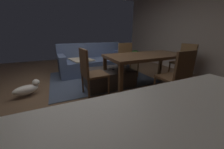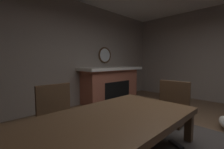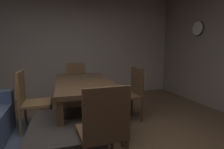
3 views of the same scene
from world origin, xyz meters
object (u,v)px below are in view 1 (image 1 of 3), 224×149
Objects in this scene: tv_remote at (113,69)px; dining_chair_east at (184,59)px; ottoman_coffee_table at (108,77)px; dining_chair_north at (127,58)px; dining_chair_west at (90,70)px; potted_plant at (135,56)px; small_dog at (27,89)px; couch at (93,62)px; dining_chair_south at (177,74)px; dining_table at (146,58)px.

tv_remote is 0.17× the size of dining_chair_east.
dining_chair_north is at bearing 31.97° from ottoman_coffee_table.
dining_chair_east is at bearing 0.22° from dining_chair_west.
small_dog is (-3.62, -1.64, -0.15)m from potted_plant.
couch is at bearing -165.70° from potted_plant.
dining_chair_north is 1.75m from potted_plant.
tv_remote reaches higher than ottoman_coffee_table.
dining_chair_east is 1.55m from dining_chair_south.
ottoman_coffee_table is 1.17× the size of dining_chair_south.
dining_chair_east reaches higher than dining_table.
dining_chair_west and dining_chair_north have the same top height.
dining_chair_south is at bearing -89.91° from dining_chair_north.
small_dog is at bearing 175.59° from ottoman_coffee_table.
potted_plant reaches higher than small_dog.
dining_table is at bearing -90.01° from dining_chair_north.
ottoman_coffee_table is at bearing -4.41° from small_dog.
dining_chair_east is 1.00× the size of dining_chair_west.
dining_chair_west is 1.30m from small_dog.
potted_plant is (-0.13, 2.12, -0.21)m from dining_chair_east.
tv_remote is (0.13, -1.28, 0.09)m from couch.
tv_remote is 0.33× the size of small_dog.
small_dog is (-1.15, 0.49, -0.37)m from dining_chair_west.
dining_chair_east is 2.13m from potted_plant.
dining_table is (0.66, -0.34, 0.27)m from tv_remote.
couch is 1.29m from tv_remote.
dining_chair_east is at bearing -37.73° from couch.
ottoman_coffee_table is 1.67m from small_dog.
tv_remote is at bearing -142.70° from dining_chair_north.
tv_remote reaches higher than small_dog.
dining_chair_north is 1.68m from dining_chair_south.
small_dog is (-3.75, 0.48, -0.37)m from dining_chair_east.
potted_plant is at bearing 47.54° from dining_chair_north.
couch is 3.90× the size of potted_plant.
dining_chair_north is at bearing 33.03° from dining_chair_west.
dining_chair_south is 1.91× the size of small_dog.
ottoman_coffee_table is 1.17× the size of dining_chair_west.
dining_chair_south is (0.00, -0.84, -0.14)m from dining_table.
couch is 2.02m from small_dog.
dining_table is at bearing -1.83° from tv_remote.
dining_chair_north is at bearing 147.28° from dining_chair_east.
tv_remote is at bearing 170.29° from dining_chair_east.
dining_chair_south is at bearing -56.58° from ottoman_coffee_table.
dining_chair_east is at bearing 32.98° from dining_chair_south.
dining_chair_east reaches higher than potted_plant.
small_dog is at bearing -159.11° from tv_remote.
dining_table reaches higher than small_dog.
dining_chair_west reaches higher than dining_table.
dining_chair_east reaches higher than ottoman_coffee_table.
dining_chair_south is at bearing -32.56° from dining_chair_west.
potted_plant is at bearing 61.10° from dining_table.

